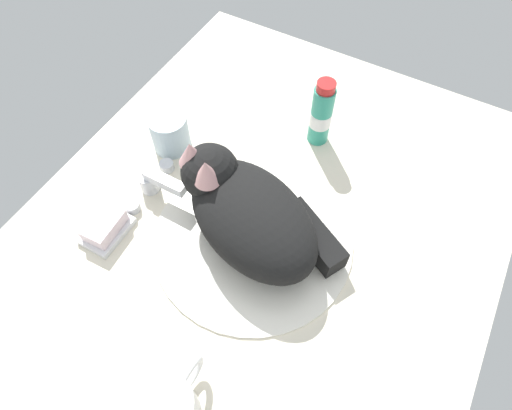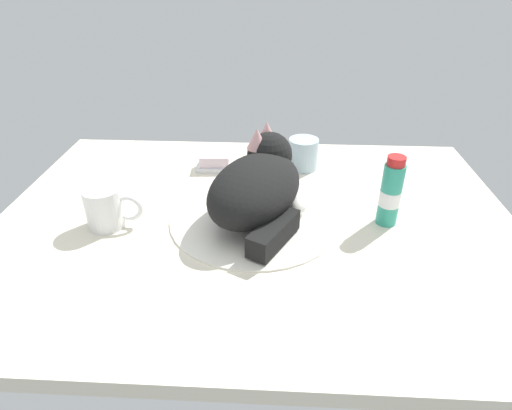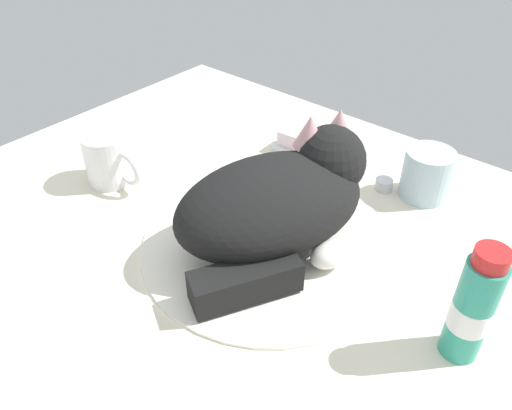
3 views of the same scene
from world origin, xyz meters
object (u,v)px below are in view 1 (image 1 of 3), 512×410
faucet (154,183)px  cat (247,210)px  soap_bar (104,225)px  rinse_cup (170,132)px  coffee_mug (171,406)px  toothpaste_bottle (323,115)px

faucet → cat: 20.50cm
cat → soap_bar: size_ratio=4.45×
faucet → rinse_cup: (11.00, 3.83, 1.29)cm
faucet → cat: bearing=-88.0°
faucet → coffee_mug: 39.41cm
cat → faucet: bearing=92.0°
toothpaste_bottle → faucet: bearing=141.5°
faucet → soap_bar: 11.90cm
faucet → coffee_mug: (-29.96, -25.56, 1.58)cm
cat → soap_bar: cat is taller
coffee_mug → toothpaste_bottle: bearing=3.8°
soap_bar → toothpaste_bottle: 46.03cm
faucet → soap_bar: bearing=169.3°
faucet → soap_bar: faucet is taller
cat → toothpaste_bottle: cat is taller
rinse_cup → toothpaste_bottle: bearing=-57.4°
coffee_mug → toothpaste_bottle: toothpaste_bottle is taller
cat → rinse_cup: cat is taller
rinse_cup → soap_bar: bearing=-175.9°
coffee_mug → toothpaste_bottle: (57.30, 3.80, 2.74)cm
coffee_mug → rinse_cup: 50.41cm
toothpaste_bottle → coffee_mug: bearing=-176.2°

